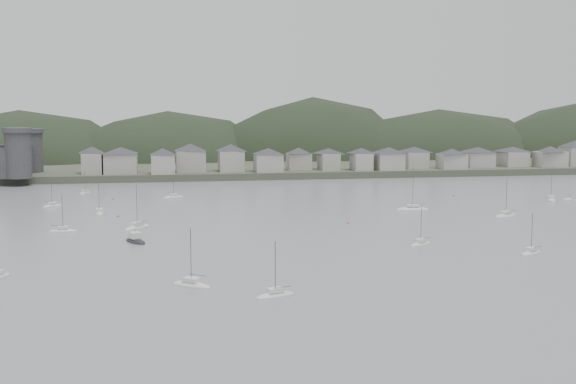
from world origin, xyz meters
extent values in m
plane|color=slate|center=(0.00, 0.00, 0.00)|extent=(900.00, 900.00, 0.00)
cube|color=#383D2D|center=(0.00, 295.00, 1.50)|extent=(900.00, 250.00, 3.00)
ellipsoid|color=black|center=(-110.87, 271.94, -10.14)|extent=(138.98, 92.48, 81.13)
ellipsoid|color=black|center=(-32.30, 272.87, -9.97)|extent=(132.08, 90.41, 79.74)
ellipsoid|color=black|center=(50.65, 272.93, -12.68)|extent=(133.88, 88.37, 101.41)
ellipsoid|color=black|center=(125.95, 267.91, -10.32)|extent=(165.81, 81.78, 82.55)
cylinder|color=#323234|center=(-92.00, 166.00, 12.00)|extent=(10.00, 10.00, 18.00)
cylinder|color=#323234|center=(-92.00, 194.00, 11.50)|extent=(10.00, 10.00, 17.00)
cube|color=#323234|center=(-92.00, 180.00, 9.00)|extent=(3.50, 30.00, 12.00)
cube|color=#99958C|center=(-65.00, 181.96, 7.29)|extent=(8.34, 12.91, 8.59)
pyramid|color=#2C2C31|center=(-65.00, 181.96, 13.09)|extent=(15.78, 15.78, 3.01)
cube|color=#99958C|center=(-53.32, 181.32, 7.18)|extent=(13.68, 13.35, 8.36)
pyramid|color=#2C2C31|center=(-53.32, 181.32, 12.82)|extent=(20.07, 20.07, 2.93)
cube|color=#A3A099|center=(-35.57, 176.02, 7.04)|extent=(9.78, 10.20, 8.08)
pyramid|color=#2C2C31|center=(-35.57, 176.02, 12.49)|extent=(14.83, 14.83, 2.83)
cube|color=#99958C|center=(-23.51, 185.65, 7.55)|extent=(12.59, 13.33, 9.09)
pyramid|color=#2C2C31|center=(-23.51, 185.65, 13.68)|extent=(19.24, 19.24, 3.18)
cube|color=#A3A099|center=(-5.75, 184.10, 7.43)|extent=(10.74, 12.17, 8.87)
pyramid|color=#2C2C31|center=(-5.75, 184.10, 13.42)|extent=(17.01, 17.01, 3.10)
cube|color=#99958C|center=(9.92, 177.53, 6.85)|extent=(11.63, 12.09, 7.69)
pyramid|color=#2C2C31|center=(9.92, 177.53, 12.04)|extent=(17.61, 17.61, 2.69)
cube|color=#99958C|center=(25.25, 186.19, 6.72)|extent=(10.37, 9.35, 7.44)
pyramid|color=#2C2C31|center=(25.25, 186.19, 11.74)|extent=(14.65, 14.65, 2.60)
cube|color=#99958C|center=(38.63, 183.79, 6.61)|extent=(8.24, 12.20, 7.22)
pyramid|color=#2C2C31|center=(38.63, 183.79, 11.48)|extent=(15.17, 15.17, 2.53)
cube|color=#A3A099|center=(52.50, 178.55, 6.73)|extent=(8.06, 10.91, 7.46)
pyramid|color=#2C2C31|center=(52.50, 178.55, 11.77)|extent=(14.08, 14.08, 2.61)
cube|color=#99958C|center=(64.81, 177.06, 6.83)|extent=(11.73, 11.78, 7.66)
pyramid|color=#2C2C31|center=(64.81, 177.06, 12.00)|extent=(17.46, 17.46, 2.68)
cube|color=#A3A099|center=(80.64, 186.91, 6.67)|extent=(10.19, 13.02, 7.33)
pyramid|color=#2C2C31|center=(80.64, 186.91, 11.62)|extent=(17.23, 17.23, 2.57)
cube|color=#A3A099|center=(95.55, 178.06, 6.44)|extent=(11.70, 9.81, 6.88)
pyramid|color=#2C2C31|center=(95.55, 178.06, 11.08)|extent=(15.97, 15.97, 2.41)
cube|color=#A3A099|center=(112.40, 186.91, 6.50)|extent=(12.83, 12.48, 7.00)
pyramid|color=#2C2C31|center=(112.40, 186.91, 11.22)|extent=(18.79, 18.79, 2.45)
cube|color=#A3A099|center=(130.73, 187.42, 6.48)|extent=(11.07, 13.50, 6.97)
pyramid|color=#2C2C31|center=(130.73, 187.42, 11.19)|extent=(18.25, 18.25, 2.44)
cube|color=#A3A099|center=(146.02, 179.72, 6.67)|extent=(13.75, 9.12, 7.34)
pyramid|color=#2C2C31|center=(146.02, 179.72, 11.62)|extent=(16.97, 16.97, 2.57)
cube|color=#A3A099|center=(162.92, 185.95, 7.53)|extent=(11.37, 11.57, 9.05)
pyramid|color=#2C2C31|center=(162.92, 185.95, 13.63)|extent=(17.03, 17.03, 3.17)
ellipsoid|color=silver|center=(37.60, 72.74, 0.05)|extent=(10.35, 4.01, 2.03)
cube|color=silver|center=(37.60, 72.74, 1.36)|extent=(3.71, 2.50, 0.70)
cylinder|color=#3F3F42|center=(37.60, 72.74, 6.53)|extent=(0.12, 0.12, 12.66)
cylinder|color=#3F3F42|center=(39.42, 72.88, 1.91)|extent=(4.55, 0.45, 0.10)
ellipsoid|color=silver|center=(-42.66, 54.14, 0.05)|extent=(7.95, 8.75, 1.80)
cube|color=silver|center=(-42.66, 54.14, 1.25)|extent=(3.53, 3.68, 0.70)
cylinder|color=#3F3F42|center=(-42.66, 54.14, 5.81)|extent=(0.12, 0.12, 11.23)
cylinder|color=#3F3F42|center=(-41.62, 52.90, 1.80)|extent=(2.66, 3.17, 0.10)
ellipsoid|color=silver|center=(-60.50, 52.28, 0.05)|extent=(7.07, 2.62, 1.39)
cube|color=silver|center=(-60.50, 52.28, 1.05)|extent=(2.52, 1.67, 0.70)
cylinder|color=#3F3F42|center=(-60.50, 52.28, 4.55)|extent=(0.12, 0.12, 8.70)
cylinder|color=#3F3F42|center=(-61.75, 52.21, 1.60)|extent=(3.13, 0.28, 0.10)
ellipsoid|color=silver|center=(-54.27, 82.20, 0.05)|extent=(3.46, 8.50, 1.65)
cube|color=silver|center=(-54.27, 82.20, 1.18)|extent=(2.10, 3.06, 0.70)
cylinder|color=#3F3F42|center=(-54.27, 82.20, 5.37)|extent=(0.12, 0.12, 10.34)
cylinder|color=#3F3F42|center=(-54.42, 80.72, 1.73)|extent=(0.47, 3.71, 0.10)
ellipsoid|color=silver|center=(20.03, 20.40, 0.05)|extent=(7.00, 5.49, 1.37)
cube|color=silver|center=(20.03, 20.40, 1.04)|extent=(2.84, 2.55, 0.70)
cylinder|color=#3F3F42|center=(20.03, 20.40, 4.49)|extent=(0.12, 0.12, 8.59)
cylinder|color=#3F3F42|center=(21.08, 19.74, 1.59)|extent=(2.68, 1.72, 0.10)
ellipsoid|color=silver|center=(91.04, 86.52, 0.05)|extent=(6.15, 9.38, 1.80)
cube|color=silver|center=(91.04, 86.52, 1.25)|extent=(3.04, 3.66, 0.70)
cylinder|color=#3F3F42|center=(91.04, 86.52, 5.81)|extent=(0.12, 0.12, 11.22)
cylinder|color=#3F3F42|center=(90.41, 88.01, 1.80)|extent=(1.67, 3.76, 0.10)
ellipsoid|color=silver|center=(-18.78, -16.72, 0.05)|extent=(7.40, 4.51, 1.41)
cube|color=silver|center=(-18.78, -16.72, 1.06)|extent=(2.85, 2.30, 0.70)
cylinder|color=#3F3F42|center=(-18.78, -16.72, 4.61)|extent=(0.12, 0.12, 8.82)
cylinder|color=#3F3F42|center=(-17.58, -17.15, 1.61)|extent=(3.02, 1.17, 0.10)
ellipsoid|color=silver|center=(58.90, 55.82, 0.05)|extent=(9.23, 6.60, 1.78)
cube|color=silver|center=(58.90, 55.82, 1.24)|extent=(3.67, 3.17, 0.70)
cylinder|color=#3F3F42|center=(58.90, 55.82, 5.77)|extent=(0.12, 0.12, 11.14)
cylinder|color=#3F3F42|center=(60.33, 55.09, 1.79)|extent=(3.62, 1.92, 0.10)
ellipsoid|color=silver|center=(-31.75, -7.55, 0.05)|extent=(7.71, 6.70, 1.56)
cube|color=silver|center=(-31.75, -7.55, 1.13)|extent=(3.21, 3.01, 0.70)
cylinder|color=#3F3F42|center=(-31.75, -7.55, 5.07)|extent=(0.12, 0.12, 9.73)
cylinder|color=#3F3F42|center=(-30.63, -6.71, 1.68)|extent=(2.85, 2.20, 0.10)
ellipsoid|color=silver|center=(-32.42, 116.76, 0.05)|extent=(7.40, 4.00, 1.41)
cube|color=silver|center=(-32.42, 116.76, 1.06)|extent=(2.79, 2.14, 0.70)
cylinder|color=#3F3F42|center=(-32.42, 116.76, 4.61)|extent=(0.12, 0.12, 8.82)
cylinder|color=#3F3F42|center=(-33.65, 117.09, 1.61)|extent=(3.09, 0.91, 0.10)
ellipsoid|color=silver|center=(-70.07, 100.84, 0.05)|extent=(6.41, 5.70, 1.31)
cube|color=silver|center=(-70.07, 100.84, 1.00)|extent=(2.68, 2.55, 0.70)
cylinder|color=#3F3F42|center=(-70.07, 100.84, 4.28)|extent=(0.12, 0.12, 8.16)
cylinder|color=#3F3F42|center=(-70.99, 101.57, 1.55)|extent=(2.36, 1.91, 0.10)
ellipsoid|color=silver|center=(39.14, 7.00, 0.05)|extent=(6.87, 5.27, 1.34)
cube|color=silver|center=(39.14, 7.00, 1.02)|extent=(2.77, 2.47, 0.70)
cylinder|color=#3F3F42|center=(39.14, 7.00, 4.39)|extent=(0.12, 0.12, 8.39)
cylinder|color=#3F3F42|center=(40.18, 6.38, 1.57)|extent=(2.65, 1.63, 0.10)
ellipsoid|color=silver|center=(-63.60, 134.65, 0.05)|extent=(4.72, 6.69, 1.29)
cube|color=silver|center=(-63.60, 134.65, 0.99)|extent=(2.27, 2.65, 0.70)
cylinder|color=#3F3F42|center=(-63.60, 134.65, 4.23)|extent=(0.12, 0.12, 8.06)
cylinder|color=#3F3F42|center=(-63.09, 133.61, 1.54)|extent=(1.38, 2.64, 0.10)
cylinder|color=#3F3F42|center=(97.81, 83.30, 1.80)|extent=(3.30, 2.52, 0.10)
ellipsoid|color=black|center=(-42.48, 35.08, 0.05)|extent=(6.24, 8.51, 1.77)
cube|color=silver|center=(-42.48, 35.08, 1.59)|extent=(3.11, 3.18, 1.40)
cylinder|color=#3F3F42|center=(-42.48, 35.08, 2.49)|extent=(0.10, 0.10, 1.20)
sphere|color=#C86D42|center=(-52.56, 115.04, 0.15)|extent=(0.70, 0.70, 0.70)
sphere|color=#C86D42|center=(12.06, 52.55, 0.15)|extent=(0.70, 0.70, 0.70)
sphere|color=#C86D42|center=(64.43, 104.00, 0.15)|extent=(0.70, 0.70, 0.70)
sphere|color=#C86D42|center=(-48.54, 75.41, 0.15)|extent=(0.70, 0.70, 0.70)
camera|label=1|loc=(-36.37, -124.68, 29.62)|focal=43.62mm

